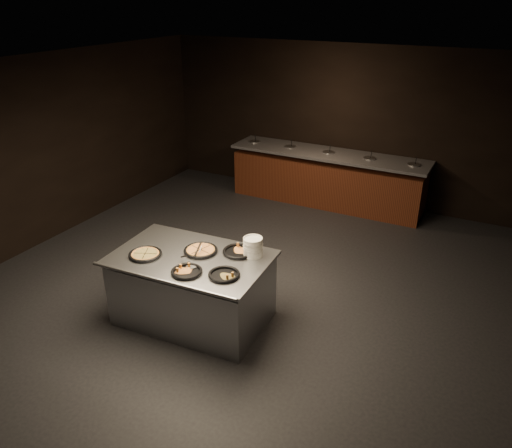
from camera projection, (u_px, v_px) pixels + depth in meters
The scene contains 11 objects.
room at pixel (231, 194), 6.17m from camera, with size 7.02×8.02×2.92m.
salad_bar at pixel (326, 182), 9.46m from camera, with size 3.70×0.83×1.18m.
serving_counter at pixel (193, 289), 6.09m from camera, with size 1.91×1.29×0.88m.
plate_stack at pixel (253, 247), 5.85m from camera, with size 0.23×0.23×0.23m, color white.
pan_veggie_whole at pixel (145, 254), 5.89m from camera, with size 0.39×0.39×0.04m.
pan_cheese_whole at pixel (201, 250), 5.98m from camera, with size 0.41×0.41×0.04m.
pan_cheese_slices_a at pixel (239, 251), 5.96m from camera, with size 0.39×0.39×0.04m.
pan_cheese_slices_b at pixel (187, 271), 5.53m from camera, with size 0.35×0.35×0.04m.
pan_veggie_slices at pixel (224, 274), 5.48m from camera, with size 0.35×0.35×0.04m.
server_left at pixel (199, 249), 5.91m from camera, with size 0.10×0.29×0.14m.
server_right at pixel (186, 260), 5.68m from camera, with size 0.28×0.16×0.14m.
Camera 1 is at (2.94, -4.94, 3.74)m, focal length 35.00 mm.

